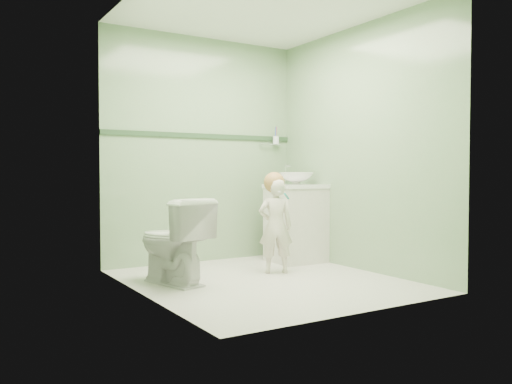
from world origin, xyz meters
TOP-DOWN VIEW (x-y plane):
  - ground at (0.00, 0.00)m, footprint 2.50×2.50m
  - room_shell at (0.00, 0.00)m, footprint 2.50×2.54m
  - trim_stripe at (0.00, 1.24)m, footprint 2.20×0.02m
  - vanity at (0.84, 0.70)m, footprint 0.52×0.50m
  - counter at (0.84, 0.70)m, footprint 0.54×0.52m
  - basin at (0.84, 0.70)m, footprint 0.37×0.37m
  - faucet at (0.84, 0.89)m, footprint 0.03×0.13m
  - cup_holder at (0.89, 1.18)m, footprint 0.26×0.07m
  - toilet at (-0.74, 0.31)m, footprint 0.58×0.80m
  - toddler at (0.28, 0.26)m, footprint 0.39×0.33m
  - hair_cap at (0.28, 0.28)m, footprint 0.20×0.20m
  - teal_toothbrush at (0.30, 0.12)m, footprint 0.12×0.14m

SIDE VIEW (x-z plane):
  - ground at x=0.00m, z-range 0.00..0.00m
  - toilet at x=-0.74m, z-range 0.00..0.74m
  - vanity at x=0.84m, z-range 0.00..0.80m
  - toddler at x=0.28m, z-range 0.00..0.90m
  - teal_toothbrush at x=0.30m, z-range 0.70..0.78m
  - counter at x=0.84m, z-range 0.79..0.83m
  - hair_cap at x=0.28m, z-range 0.76..0.96m
  - basin at x=0.84m, z-range 0.83..0.96m
  - faucet at x=0.84m, z-range 0.88..1.06m
  - room_shell at x=0.00m, z-range 0.00..2.40m
  - cup_holder at x=0.89m, z-range 1.22..1.43m
  - trim_stripe at x=0.00m, z-range 1.33..1.38m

